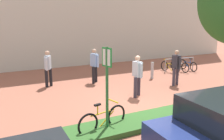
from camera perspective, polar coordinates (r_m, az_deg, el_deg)
ground_plane at (r=9.21m, az=6.77°, el=-8.02°), size 60.00×60.00×0.00m
planter_strip at (r=7.84m, az=10.66°, el=-11.22°), size 7.00×1.10×0.16m
parking_sign_post at (r=6.47m, az=-1.21°, el=-1.86°), size 0.13×0.35×2.44m
bike_at_sign at (r=6.95m, az=-2.18°, el=-11.72°), size 1.65×0.50×0.86m
bike_rack_cluster at (r=15.19m, az=15.87°, el=1.01°), size 2.10×1.66×0.83m
bollard_steel at (r=12.98m, az=9.62°, el=-0.08°), size 0.16×0.16×0.90m
person_casual_tan at (r=11.88m, az=-4.22°, el=1.55°), size 0.39×0.59×1.72m
person_shirt_blue at (r=9.77m, az=6.11°, el=-0.80°), size 0.44×0.61×1.72m
person_suited_dark at (r=11.79m, az=15.15°, el=1.08°), size 0.48×0.61×1.72m
person_shirt_white at (r=11.57m, az=-15.12°, el=0.88°), size 0.38×0.57×1.72m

